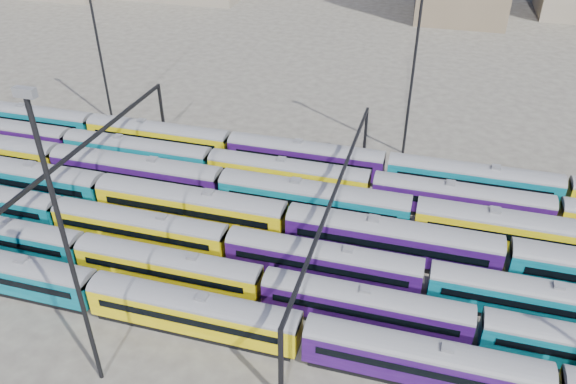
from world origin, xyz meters
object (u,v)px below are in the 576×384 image
(rake_1, at_px, (365,303))
(rake_0, at_px, (193,309))
(rake_2, at_px, (58,211))
(mast_2, at_px, (66,244))

(rake_1, bearing_deg, rake_0, -161.08)
(rake_2, bearing_deg, mast_2, -47.88)
(rake_2, distance_m, mast_2, 25.59)
(rake_1, relative_size, rake_2, 1.13)
(rake_0, relative_size, rake_2, 0.83)
(rake_2, bearing_deg, rake_1, -8.05)
(rake_0, height_order, rake_1, rake_0)
(rake_1, distance_m, mast_2, 25.97)
(rake_2, height_order, mast_2, mast_2)
(rake_0, height_order, mast_2, mast_2)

